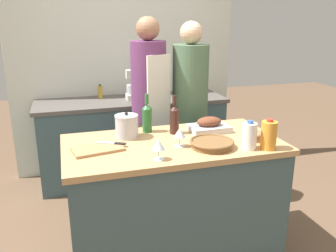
% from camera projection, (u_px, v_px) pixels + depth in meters
% --- Properties ---
extents(kitchen_island, '(1.49, 0.78, 0.92)m').
position_uv_depth(kitchen_island, '(173.00, 201.00, 2.59)').
color(kitchen_island, '#3D565B').
rests_on(kitchen_island, ground_plane).
extents(back_counter, '(2.03, 0.60, 0.89)m').
position_uv_depth(back_counter, '(133.00, 139.00, 3.94)').
color(back_counter, '#3D565B').
rests_on(back_counter, ground_plane).
extents(back_wall, '(2.53, 0.10, 2.55)m').
position_uv_depth(back_wall, '(125.00, 60.00, 4.02)').
color(back_wall, silver).
rests_on(back_wall, ground_plane).
extents(roasting_pan, '(0.30, 0.22, 0.11)m').
position_uv_depth(roasting_pan, '(209.00, 126.00, 2.67)').
color(roasting_pan, '#BCBCC1').
rests_on(roasting_pan, kitchen_island).
extents(wicker_basket, '(0.29, 0.29, 0.05)m').
position_uv_depth(wicker_basket, '(212.00, 143.00, 2.35)').
color(wicker_basket, brown).
rests_on(wicker_basket, kitchen_island).
extents(cutting_board, '(0.35, 0.24, 0.02)m').
position_uv_depth(cutting_board, '(97.00, 149.00, 2.30)').
color(cutting_board, '#AD7F51').
rests_on(cutting_board, kitchen_island).
extents(stock_pot, '(0.17, 0.17, 0.19)m').
position_uv_depth(stock_pot, '(127.00, 126.00, 2.52)').
color(stock_pot, '#B7B7BC').
rests_on(stock_pot, kitchen_island).
extents(mixing_bowl, '(0.13, 0.13, 0.06)m').
position_uv_depth(mixing_bowl, '(256.00, 136.00, 2.48)').
color(mixing_bowl, '#846647').
rests_on(mixing_bowl, kitchen_island).
extents(juice_jug, '(0.10, 0.10, 0.20)m').
position_uv_depth(juice_jug, '(269.00, 135.00, 2.30)').
color(juice_jug, orange).
rests_on(juice_jug, kitchen_island).
extents(milk_jug, '(0.10, 0.10, 0.19)m').
position_uv_depth(milk_jug, '(249.00, 136.00, 2.30)').
color(milk_jug, white).
rests_on(milk_jug, kitchen_island).
extents(wine_bottle_green, '(0.07, 0.07, 0.29)m').
position_uv_depth(wine_bottle_green, '(174.00, 119.00, 2.60)').
color(wine_bottle_green, '#381E19').
rests_on(wine_bottle_green, kitchen_island).
extents(wine_bottle_dark, '(0.07, 0.07, 0.29)m').
position_uv_depth(wine_bottle_dark, '(147.00, 117.00, 2.64)').
color(wine_bottle_dark, '#28662D').
rests_on(wine_bottle_dark, kitchen_island).
extents(wine_glass_left, '(0.08, 0.08, 0.13)m').
position_uv_depth(wine_glass_left, '(180.00, 133.00, 2.34)').
color(wine_glass_left, silver).
rests_on(wine_glass_left, kitchen_island).
extents(wine_glass_right, '(0.08, 0.08, 0.13)m').
position_uv_depth(wine_glass_right, '(159.00, 145.00, 2.12)').
color(wine_glass_right, silver).
rests_on(wine_glass_right, kitchen_island).
extents(knife_chef, '(0.19, 0.12, 0.01)m').
position_uv_depth(knife_chef, '(112.00, 143.00, 2.37)').
color(knife_chef, '#B7B7BC').
rests_on(knife_chef, cutting_board).
extents(stand_mixer, '(0.18, 0.14, 0.32)m').
position_uv_depth(stand_mixer, '(135.00, 87.00, 3.78)').
color(stand_mixer, silver).
rests_on(stand_mixer, back_counter).
extents(condiment_bottle_tall, '(0.05, 0.05, 0.15)m').
position_uv_depth(condiment_bottle_tall, '(100.00, 92.00, 3.84)').
color(condiment_bottle_tall, '#B28E2D').
rests_on(condiment_bottle_tall, back_counter).
extents(condiment_bottle_short, '(0.06, 0.06, 0.21)m').
position_uv_depth(condiment_bottle_short, '(180.00, 88.00, 3.92)').
color(condiment_bottle_short, maroon).
rests_on(condiment_bottle_short, back_counter).
extents(person_cook_aproned, '(0.33, 0.35, 1.75)m').
position_uv_depth(person_cook_aproned, '(149.00, 105.00, 3.19)').
color(person_cook_aproned, beige).
rests_on(person_cook_aproned, ground_plane).
extents(person_cook_guest, '(0.32, 0.32, 1.71)m').
position_uv_depth(person_cook_guest, '(190.00, 106.00, 3.27)').
color(person_cook_guest, beige).
rests_on(person_cook_guest, ground_plane).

